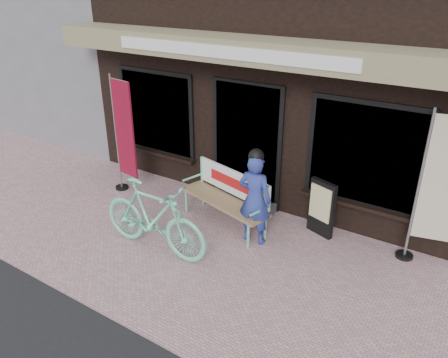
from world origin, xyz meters
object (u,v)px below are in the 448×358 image
Objects in this scene: bench at (228,194)px; nobori_red at (123,135)px; bicycle at (153,217)px; menu_stand at (321,208)px; person at (255,197)px; nobori_cream at (437,188)px.

nobori_red is at bearing -163.42° from bench.
bicycle is 2.16m from nobori_red.
bench and menu_stand have the same top height.
nobori_red is 3.70m from menu_stand.
bench is 1.35m from bicycle.
bicycle is at bearing -96.18° from bench.
person is 1.52m from bicycle.
bench is 0.95× the size of bicycle.
bench is 1.15× the size of person.
menu_stand is (3.59, 0.57, -0.67)m from nobori_red.
person is at bearing -48.27° from bicycle.
nobori_red is (-2.81, 0.17, 0.40)m from person.
bench is 0.78× the size of nobori_cream.
nobori_cream is at bearing 26.73° from bench.
nobori_cream reaches higher than menu_stand.
menu_stand is (1.90, 1.76, -0.08)m from bicycle.
person is 2.84m from nobori_red.
nobori_cream is at bearing 16.57° from person.
person is at bearing 5.09° from nobori_red.
nobori_red reaches higher than person.
nobori_cream is (2.93, 0.62, 0.62)m from bench.
nobori_cream reaches higher than bicycle.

